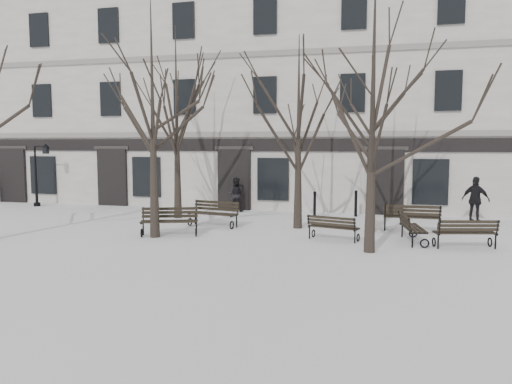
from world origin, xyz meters
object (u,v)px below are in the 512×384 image
(tree_1, at_px, (152,90))
(bench_2, at_px, (466,232))
(bench_0, at_px, (169,220))
(bench_3, at_px, (214,213))
(tree_2, at_px, (373,93))
(bench_1, at_px, (333,227))
(bench_4, at_px, (412,217))
(lamp_post, at_px, (39,170))
(bench_5, at_px, (411,227))

(tree_1, distance_m, bench_2, 10.86)
(bench_0, xyz_separation_m, bench_3, (0.85, 2.19, 0.00))
(tree_2, bearing_deg, tree_1, 175.15)
(bench_1, height_order, bench_4, bench_4)
(tree_2, relative_size, bench_4, 3.68)
(bench_2, xyz_separation_m, bench_3, (-8.70, 1.94, 0.03))
(tree_1, height_order, tree_2, tree_1)
(tree_1, bearing_deg, bench_1, 8.70)
(tree_1, bearing_deg, bench_3, 64.93)
(bench_0, height_order, bench_4, bench_4)
(tree_2, xyz_separation_m, bench_0, (-6.75, 1.00, -4.05))
(bench_2, distance_m, lamp_post, 20.06)
(tree_1, xyz_separation_m, bench_5, (8.36, 1.20, -4.41))
(tree_2, height_order, bench_0, tree_2)
(bench_2, bearing_deg, bench_5, -33.36)
(bench_1, height_order, bench_2, bench_2)
(bench_5, bearing_deg, bench_0, 87.64)
(tree_2, height_order, bench_3, tree_2)
(tree_1, height_order, bench_1, tree_1)
(bench_3, xyz_separation_m, bench_5, (7.15, -1.38, -0.03))
(bench_2, bearing_deg, tree_2, 10.50)
(bench_2, relative_size, bench_5, 1.01)
(tree_1, height_order, bench_0, tree_1)
(bench_4, bearing_deg, tree_1, 22.36)
(bench_5, bearing_deg, tree_1, 90.10)
(bench_3, bearing_deg, bench_4, 16.64)
(lamp_post, bearing_deg, tree_2, -22.66)
(tree_1, distance_m, bench_0, 4.42)
(tree_2, distance_m, bench_1, 4.56)
(bench_0, height_order, lamp_post, lamp_post)
(bench_4, bearing_deg, bench_2, 118.89)
(tree_1, relative_size, bench_3, 3.89)
(bench_5, bearing_deg, tree_2, 137.32)
(bench_2, bearing_deg, lamp_post, -29.88)
(tree_1, xyz_separation_m, lamp_post, (-9.31, 6.25, -3.08))
(bench_1, bearing_deg, bench_2, -168.17)
(bench_2, bearing_deg, bench_3, -26.20)
(bench_3, relative_size, bench_4, 1.01)
(bench_1, height_order, bench_5, bench_5)
(bench_1, xyz_separation_m, lamp_post, (-15.21, 5.35, 1.38))
(tree_1, xyz_separation_m, bench_4, (8.49, 3.32, -4.37))
(bench_0, bearing_deg, bench_2, -17.57)
(bench_3, distance_m, lamp_post, 11.22)
(bench_2, relative_size, bench_3, 0.94)
(tree_1, bearing_deg, lamp_post, 146.12)
(bench_4, bearing_deg, bench_0, 20.75)
(bench_3, height_order, lamp_post, lamp_post)
(tree_2, height_order, bench_1, tree_2)
(bench_4, height_order, lamp_post, lamp_post)
(bench_5, distance_m, lamp_post, 18.42)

